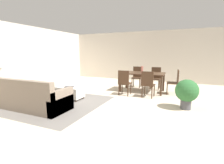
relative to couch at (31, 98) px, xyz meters
The scene contains 16 objects.
ground_plane 2.25m from the couch, 26.81° to the left, with size 10.80×10.80×0.00m, color beige.
wall_back 6.41m from the couch, 71.66° to the left, with size 9.00×0.12×2.70m, color beige.
wall_left 3.11m from the couch, 149.04° to the left, with size 0.12×11.00×2.70m, color beige.
area_rug 0.72m from the couch, 76.76° to the left, with size 3.00×2.80×0.01m, color slate.
couch is the anchor object (origin of this frame).
ottoman_table 1.27m from the couch, 76.32° to the left, with size 0.99×0.51×0.41m.
side_table 1.37m from the couch, behind, with size 0.40×0.40×0.57m.
dining_table 4.03m from the couch, 54.29° to the left, with size 1.69×0.94×0.76m.
dining_chair_near_left 3.05m from the couch, 51.68° to the left, with size 0.40×0.40×0.92m.
dining_chair_near_right 3.65m from the couch, 41.52° to the left, with size 0.42×0.42×0.92m.
dining_chair_far_left 4.53m from the couch, 65.02° to the left, with size 0.43×0.43×0.92m.
dining_chair_far_right 4.92m from the couch, 56.03° to the left, with size 0.40×0.40×0.92m.
dining_chair_head_east 4.84m from the couch, 42.55° to the left, with size 0.43×0.43×0.92m.
vase_centerpiece 4.03m from the couch, 54.24° to the left, with size 0.09×0.09×0.25m, color #B26659.
book_on_ottoman 1.24m from the couch, 71.23° to the left, with size 0.26×0.20×0.03m, color #333338.
potted_plant 4.27m from the couch, 22.93° to the left, with size 0.61×0.61×0.83m.
Camera 1 is at (1.77, -4.10, 1.52)m, focal length 26.05 mm.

